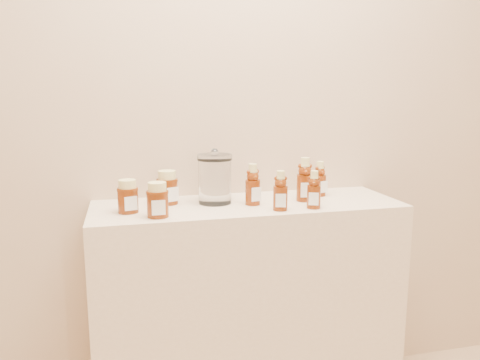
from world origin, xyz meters
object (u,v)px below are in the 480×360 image
object	(u,v)px
bear_bottle_front_left	(280,188)
glass_canister	(215,177)
bear_bottle_back_left	(253,182)
honey_jar_left	(128,196)
display_table	(248,311)

from	to	relation	value
bear_bottle_front_left	glass_canister	distance (m)	0.27
bear_bottle_back_left	bear_bottle_front_left	distance (m)	0.13
bear_bottle_front_left	glass_canister	bearing A→B (deg)	156.68
glass_canister	bear_bottle_back_left	bearing A→B (deg)	-23.82
honey_jar_left	glass_canister	xyz separation A→B (m)	(0.33, 0.07, 0.04)
bear_bottle_back_left	glass_canister	world-z (taller)	glass_canister
bear_bottle_front_left	honey_jar_left	size ratio (longest dim) A/B	1.38
display_table	glass_canister	world-z (taller)	glass_canister
bear_bottle_back_left	glass_canister	xyz separation A→B (m)	(-0.14, 0.06, 0.01)
bear_bottle_back_left	glass_canister	size ratio (longest dim) A/B	0.86
display_table	honey_jar_left	bearing A→B (deg)	-175.83
display_table	glass_canister	size ratio (longest dim) A/B	5.74
display_table	bear_bottle_front_left	size ratio (longest dim) A/B	7.24
bear_bottle_back_left	bear_bottle_front_left	xyz separation A→B (m)	(0.08, -0.11, -0.01)
bear_bottle_front_left	display_table	bearing A→B (deg)	138.91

